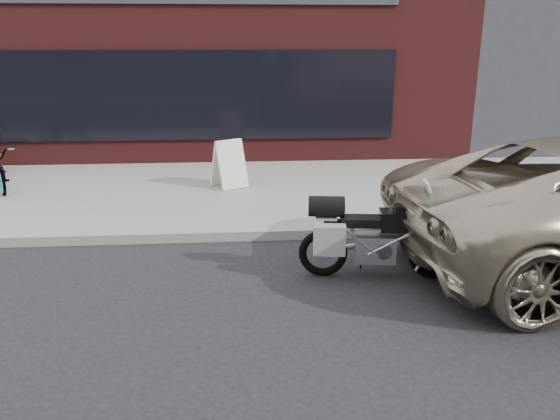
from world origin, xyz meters
name	(u,v)px	position (x,y,z in m)	size (l,w,h in m)	color
ground	(318,412)	(0.00, 0.00, 0.00)	(120.00, 120.00, 0.00)	black
near_sidewalk	(269,186)	(0.00, 7.00, 0.07)	(44.00, 6.00, 0.15)	gray
storefront	(192,63)	(-2.00, 13.98, 2.25)	(14.00, 10.07, 4.50)	#501A1A
motorcycle	(368,236)	(0.99, 2.60, 0.55)	(2.01, 0.65, 1.27)	black
sandwich_sign	(229,163)	(-0.80, 6.72, 0.61)	(0.77, 0.75, 0.92)	white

